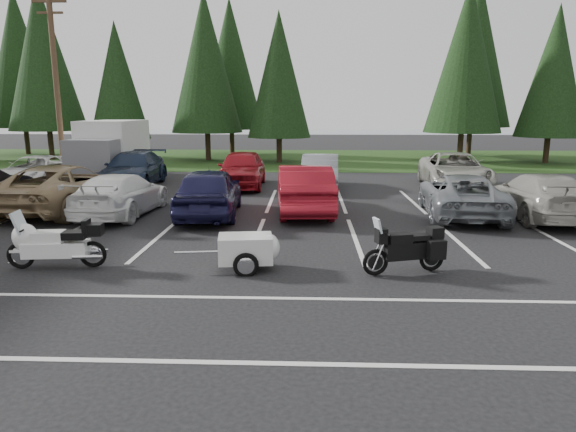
# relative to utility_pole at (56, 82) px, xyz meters

# --- Properties ---
(ground) EXTENTS (120.00, 120.00, 0.00)m
(ground) POSITION_rel_utility_pole_xyz_m (10.00, -12.00, -4.70)
(ground) COLOR black
(ground) RESTS_ON ground
(grass_strip) EXTENTS (80.00, 16.00, 0.01)m
(grass_strip) POSITION_rel_utility_pole_xyz_m (10.00, 12.00, -4.69)
(grass_strip) COLOR #183210
(grass_strip) RESTS_ON ground
(lake_water) EXTENTS (70.00, 50.00, 0.02)m
(lake_water) POSITION_rel_utility_pole_xyz_m (14.00, 43.00, -4.70)
(lake_water) COLOR slate
(lake_water) RESTS_ON ground
(utility_pole) EXTENTS (1.60, 0.26, 9.00)m
(utility_pole) POSITION_rel_utility_pole_xyz_m (0.00, 0.00, 0.00)
(utility_pole) COLOR #473321
(utility_pole) RESTS_ON ground
(box_truck) EXTENTS (2.40, 5.60, 2.90)m
(box_truck) POSITION_rel_utility_pole_xyz_m (2.00, 0.50, -3.25)
(box_truck) COLOR silver
(box_truck) RESTS_ON ground
(stall_markings) EXTENTS (32.00, 16.00, 0.01)m
(stall_markings) POSITION_rel_utility_pole_xyz_m (10.00, -10.00, -4.69)
(stall_markings) COLOR silver
(stall_markings) RESTS_ON ground
(conifer_2) EXTENTS (5.10, 5.10, 11.89)m
(conifer_2) POSITION_rel_utility_pole_xyz_m (-6.00, 10.80, 2.25)
(conifer_2) COLOR #332316
(conifer_2) RESTS_ON ground
(conifer_3) EXTENTS (3.87, 3.87, 9.02)m
(conifer_3) POSITION_rel_utility_pole_xyz_m (-0.50, 9.40, 0.57)
(conifer_3) COLOR #332316
(conifer_3) RESTS_ON ground
(conifer_4) EXTENTS (4.80, 4.80, 11.17)m
(conifer_4) POSITION_rel_utility_pole_xyz_m (5.00, 10.90, 1.83)
(conifer_4) COLOR #332316
(conifer_4) RESTS_ON ground
(conifer_5) EXTENTS (4.14, 4.14, 9.63)m
(conifer_5) POSITION_rel_utility_pole_xyz_m (10.00, 9.60, 0.93)
(conifer_5) COLOR #332316
(conifer_5) RESTS_ON ground
(conifer_6) EXTENTS (4.93, 4.93, 11.48)m
(conifer_6) POSITION_rel_utility_pole_xyz_m (22.00, 10.10, 2.01)
(conifer_6) COLOR #332316
(conifer_6) RESTS_ON ground
(conifer_7) EXTENTS (4.27, 4.27, 9.94)m
(conifer_7) POSITION_rel_utility_pole_xyz_m (27.50, 9.80, 1.11)
(conifer_7) COLOR #332316
(conifer_7) RESTS_ON ground
(conifer_back_a) EXTENTS (5.28, 5.28, 12.30)m
(conifer_back_a) POSITION_rel_utility_pole_xyz_m (-10.00, 15.00, 2.49)
(conifer_back_a) COLOR #332316
(conifer_back_a) RESTS_ON ground
(conifer_back_b) EXTENTS (4.97, 4.97, 11.58)m
(conifer_back_b) POSITION_rel_utility_pole_xyz_m (6.00, 15.50, 2.07)
(conifer_back_b) COLOR #332316
(conifer_back_b) RESTS_ON ground
(conifer_back_c) EXTENTS (5.50, 5.50, 12.81)m
(conifer_back_c) POSITION_rel_utility_pole_xyz_m (24.00, 14.80, 2.80)
(conifer_back_c) COLOR #332316
(conifer_back_c) RESTS_ON ground
(car_near_2) EXTENTS (2.99, 5.95, 1.62)m
(car_near_2) POSITION_rel_utility_pole_xyz_m (3.45, -7.32, -3.89)
(car_near_2) COLOR #937A55
(car_near_2) RESTS_ON ground
(car_near_3) EXTENTS (2.19, 4.89, 1.39)m
(car_near_3) POSITION_rel_utility_pole_xyz_m (5.74, -8.02, -4.00)
(car_near_3) COLOR white
(car_near_3) RESTS_ON ground
(car_near_4) EXTENTS (2.24, 4.90, 1.63)m
(car_near_4) POSITION_rel_utility_pole_xyz_m (8.67, -8.05, -3.88)
(car_near_4) COLOR #19173B
(car_near_4) RESTS_ON ground
(car_near_5) EXTENTS (2.09, 5.05, 1.63)m
(car_near_5) POSITION_rel_utility_pole_xyz_m (11.78, -7.32, -3.88)
(car_near_5) COLOR maroon
(car_near_5) RESTS_ON ground
(car_near_6) EXTENTS (2.83, 5.25, 1.40)m
(car_near_6) POSITION_rel_utility_pole_xyz_m (16.92, -7.75, -4.00)
(car_near_6) COLOR slate
(car_near_6) RESTS_ON ground
(car_near_7) EXTENTS (2.21, 5.09, 1.46)m
(car_near_7) POSITION_rel_utility_pole_xyz_m (19.36, -7.96, -3.97)
(car_near_7) COLOR #A29E94
(car_near_7) RESTS_ON ground
(car_far_0) EXTENTS (2.37, 5.12, 1.42)m
(car_far_0) POSITION_rel_utility_pole_xyz_m (-0.18, -2.24, -3.99)
(car_far_0) COLOR white
(car_far_0) RESTS_ON ground
(car_far_1) EXTENTS (2.39, 5.45, 1.56)m
(car_far_1) POSITION_rel_utility_pole_xyz_m (3.99, -1.65, -3.92)
(car_far_1) COLOR #162338
(car_far_1) RESTS_ON ground
(car_far_2) EXTENTS (2.07, 4.90, 1.65)m
(car_far_2) POSITION_rel_utility_pole_xyz_m (8.92, -1.57, -3.87)
(car_far_2) COLOR maroon
(car_far_2) RESTS_ON ground
(car_far_3) EXTENTS (1.78, 4.59, 1.49)m
(car_far_3) POSITION_rel_utility_pole_xyz_m (12.44, -1.98, -3.95)
(car_far_3) COLOR gray
(car_far_3) RESTS_ON ground
(car_far_4) EXTENTS (3.08, 5.85, 1.57)m
(car_far_4) POSITION_rel_utility_pole_xyz_m (18.41, -1.60, -3.91)
(car_far_4) COLOR #A09E93
(car_far_4) RESTS_ON ground
(touring_motorcycle) EXTENTS (2.44, 0.98, 1.31)m
(touring_motorcycle) POSITION_rel_utility_pole_xyz_m (6.37, -13.81, -4.04)
(touring_motorcycle) COLOR white
(touring_motorcycle) RESTS_ON ground
(cargo_trailer) EXTENTS (1.80, 1.16, 0.78)m
(cargo_trailer) POSITION_rel_utility_pole_xyz_m (10.55, -13.76, -4.31)
(cargo_trailer) COLOR silver
(cargo_trailer) RESTS_ON ground
(adventure_motorcycle) EXTENTS (2.21, 1.29, 1.27)m
(adventure_motorcycle) POSITION_rel_utility_pole_xyz_m (13.97, -13.89, -4.06)
(adventure_motorcycle) COLOR black
(adventure_motorcycle) RESTS_ON ground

